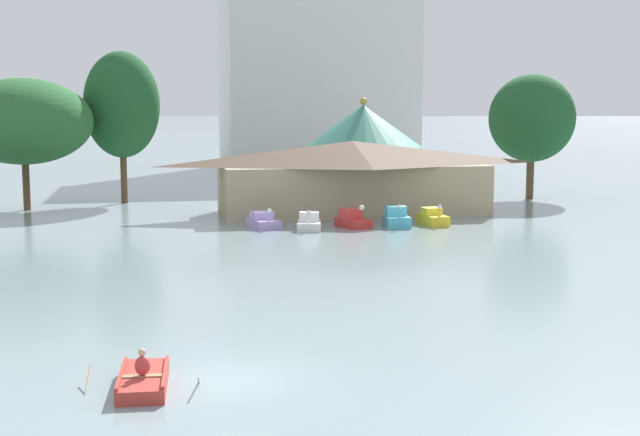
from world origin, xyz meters
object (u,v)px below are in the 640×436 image
object	(u,v)px
pedal_boat_cyan	(396,219)
pedal_boat_yellow	(433,218)
pedal_boat_white	(309,223)
shoreline_tree_tall_left	(23,122)
boathouse	(352,176)
shoreline_tree_right	(532,118)
pedal_boat_lavender	(263,221)
shoreline_tree_mid	(122,105)
pedal_boat_red	(353,220)
background_building_block	(316,61)
rowboat_with_rower	(143,380)
green_roof_pavilion	(363,143)

from	to	relation	value
pedal_boat_cyan	pedal_boat_yellow	xyz separation A→B (m)	(2.70, 0.24, -0.07)
pedal_boat_white	shoreline_tree_tall_left	world-z (taller)	shoreline_tree_tall_left
boathouse	shoreline_tree_right	world-z (taller)	shoreline_tree_right
pedal_boat_lavender	shoreline_tree_mid	world-z (taller)	shoreline_tree_mid
pedal_boat_lavender	pedal_boat_white	world-z (taller)	pedal_boat_lavender
pedal_boat_red	shoreline_tree_tall_left	xyz separation A→B (m)	(-22.90, 14.95, 6.48)
pedal_boat_white	background_building_block	world-z (taller)	background_building_block
shoreline_tree_mid	background_building_block	size ratio (longest dim) A/B	0.45
shoreline_tree_tall_left	background_building_block	bearing A→B (deg)	52.67
rowboat_with_rower	pedal_boat_lavender	size ratio (longest dim) A/B	1.16
pedal_boat_lavender	shoreline_tree_right	world-z (taller)	shoreline_tree_right
rowboat_with_rower	pedal_boat_red	size ratio (longest dim) A/B	1.14
pedal_boat_cyan	shoreline_tree_tall_left	world-z (taller)	shoreline_tree_tall_left
pedal_boat_white	pedal_boat_red	distance (m)	3.13
shoreline_tree_tall_left	pedal_boat_yellow	bearing A→B (deg)	-27.74
pedal_boat_lavender	shoreline_tree_tall_left	world-z (taller)	shoreline_tree_tall_left
pedal_boat_red	shoreline_tree_mid	distance (m)	25.44
shoreline_tree_mid	shoreline_tree_right	world-z (taller)	shoreline_tree_mid
rowboat_with_rower	pedal_boat_cyan	xyz separation A→B (m)	(16.95, 30.86, 0.32)
pedal_boat_white	pedal_boat_red	xyz separation A→B (m)	(3.09, 0.49, 0.04)
pedal_boat_lavender	shoreline_tree_right	bearing A→B (deg)	102.86
pedal_boat_red	green_roof_pavilion	world-z (taller)	green_roof_pavilion
green_roof_pavilion	background_building_block	size ratio (longest dim) A/B	0.39
pedal_boat_white	green_roof_pavilion	size ratio (longest dim) A/B	0.25
rowboat_with_rower	shoreline_tree_mid	distance (m)	50.52
pedal_boat_lavender	green_roof_pavilion	xyz separation A→B (m)	(12.61, 21.47, 4.38)
pedal_boat_white	pedal_boat_cyan	xyz separation A→B (m)	(6.08, 0.17, 0.09)
shoreline_tree_mid	background_building_block	distance (m)	45.75
shoreline_tree_right	pedal_boat_white	bearing A→B (deg)	-146.47
pedal_boat_lavender	pedal_boat_cyan	distance (m)	9.06
pedal_boat_red	shoreline_tree_right	bearing A→B (deg)	106.88
pedal_boat_red	shoreline_tree_mid	size ratio (longest dim) A/B	0.23
background_building_block	rowboat_with_rower	bearing A→B (deg)	-104.65
pedal_boat_yellow	green_roof_pavilion	xyz separation A→B (m)	(0.95, 22.58, 4.33)
background_building_block	pedal_boat_yellow	bearing A→B (deg)	-93.38
shoreline_tree_mid	rowboat_with_rower	bearing A→B (deg)	-88.31
shoreline_tree_mid	shoreline_tree_tall_left	bearing A→B (deg)	-153.58
pedal_boat_cyan	shoreline_tree_mid	xyz separation A→B (m)	(-18.42, 18.99, 7.75)
pedal_boat_yellow	background_building_block	world-z (taller)	background_building_block
pedal_boat_yellow	rowboat_with_rower	bearing A→B (deg)	-39.56
shoreline_tree_mid	shoreline_tree_right	bearing A→B (deg)	-6.15
pedal_boat_red	green_roof_pavilion	bearing A→B (deg)	143.93
rowboat_with_rower	pedal_boat_lavender	world-z (taller)	pedal_boat_lavender
pedal_boat_yellow	shoreline_tree_mid	world-z (taller)	shoreline_tree_mid
boathouse	shoreline_tree_mid	world-z (taller)	shoreline_tree_mid
rowboat_with_rower	shoreline_tree_right	distance (m)	57.64
shoreline_tree_tall_left	pedal_boat_red	bearing A→B (deg)	-33.14
pedal_boat_white	pedal_boat_cyan	size ratio (longest dim) A/B	1.07
pedal_boat_yellow	shoreline_tree_right	bearing A→B (deg)	128.82
pedal_boat_yellow	boathouse	distance (m)	8.77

